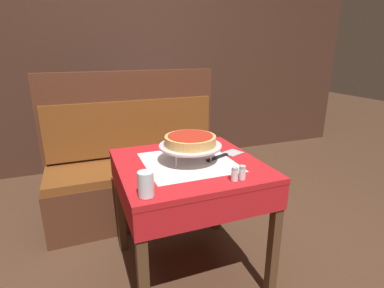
% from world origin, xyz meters
% --- Properties ---
extents(ground_plane, '(14.00, 14.00, 0.00)m').
position_xyz_m(ground_plane, '(0.00, 0.00, 0.00)').
color(ground_plane, '#472D1E').
extents(dining_table_front, '(0.78, 0.78, 0.73)m').
position_xyz_m(dining_table_front, '(0.00, 0.00, 0.62)').
color(dining_table_front, red).
rests_on(dining_table_front, ground_plane).
extents(dining_table_rear, '(0.67, 0.67, 0.72)m').
position_xyz_m(dining_table_rear, '(0.24, 1.51, 0.62)').
color(dining_table_rear, '#194799').
rests_on(dining_table_rear, ground_plane).
extents(booth_bench, '(1.42, 0.50, 1.16)m').
position_xyz_m(booth_bench, '(-0.14, 0.79, 0.33)').
color(booth_bench, '#4C2819').
rests_on(booth_bench, ground_plane).
extents(back_wall_panel, '(6.00, 0.04, 2.40)m').
position_xyz_m(back_wall_panel, '(0.00, 2.01, 1.20)').
color(back_wall_panel, '#3D2319').
rests_on(back_wall_panel, ground_plane).
extents(pizza_pan_stand, '(0.35, 0.35, 0.10)m').
position_xyz_m(pizza_pan_stand, '(0.01, 0.00, 0.82)').
color(pizza_pan_stand, '#ADADB2').
rests_on(pizza_pan_stand, dining_table_front).
extents(deep_dish_pizza, '(0.28, 0.28, 0.05)m').
position_xyz_m(deep_dish_pizza, '(0.01, 0.00, 0.85)').
color(deep_dish_pizza, tan).
rests_on(deep_dish_pizza, pizza_pan_stand).
extents(pizza_server, '(0.27, 0.15, 0.01)m').
position_xyz_m(pizza_server, '(0.24, 0.02, 0.73)').
color(pizza_server, '#BCBCC1').
rests_on(pizza_server, dining_table_front).
extents(water_glass_near, '(0.07, 0.07, 0.11)m').
position_xyz_m(water_glass_near, '(-0.31, -0.31, 0.78)').
color(water_glass_near, silver).
rests_on(water_glass_near, dining_table_front).
extents(salt_shaker, '(0.03, 0.03, 0.07)m').
position_xyz_m(salt_shaker, '(0.12, -0.31, 0.76)').
color(salt_shaker, silver).
rests_on(salt_shaker, dining_table_front).
extents(pepper_shaker, '(0.03, 0.03, 0.07)m').
position_xyz_m(pepper_shaker, '(0.16, -0.31, 0.76)').
color(pepper_shaker, silver).
rests_on(pepper_shaker, dining_table_front).
extents(condiment_caddy, '(0.12, 0.12, 0.15)m').
position_xyz_m(condiment_caddy, '(0.15, 1.58, 0.76)').
color(condiment_caddy, black).
rests_on(condiment_caddy, dining_table_rear).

